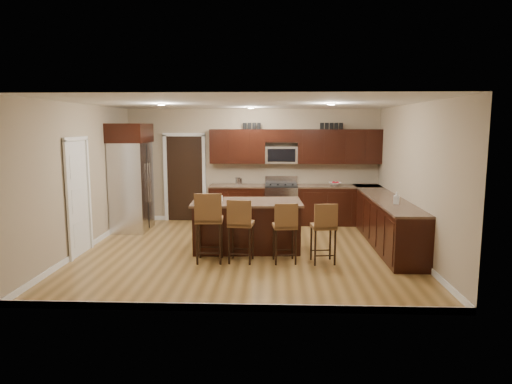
{
  "coord_description": "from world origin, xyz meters",
  "views": [
    {
      "loc": [
        0.51,
        -8.17,
        2.32
      ],
      "look_at": [
        0.17,
        0.4,
        1.06
      ],
      "focal_mm": 32.0,
      "sensor_mm": 36.0,
      "label": 1
    }
  ],
  "objects_px": {
    "range": "(281,204)",
    "stool_left": "(209,219)",
    "island": "(247,227)",
    "stool_mid": "(240,223)",
    "refrigerator": "(131,177)",
    "stool_extra": "(324,226)",
    "stool_right": "(285,226)"
  },
  "relations": [
    {
      "from": "refrigerator",
      "to": "stool_extra",
      "type": "relative_size",
      "value": 2.26
    },
    {
      "from": "range",
      "to": "stool_extra",
      "type": "height_order",
      "value": "range"
    },
    {
      "from": "range",
      "to": "stool_right",
      "type": "xyz_separation_m",
      "value": [
        0.02,
        -3.14,
        0.18
      ]
    },
    {
      "from": "stool_left",
      "to": "stool_mid",
      "type": "bearing_deg",
      "value": -2.13
    },
    {
      "from": "refrigerator",
      "to": "stool_extra",
      "type": "xyz_separation_m",
      "value": [
        3.97,
        -2.33,
        -0.55
      ]
    },
    {
      "from": "stool_left",
      "to": "stool_right",
      "type": "xyz_separation_m",
      "value": [
        1.28,
        0.01,
        -0.1
      ]
    },
    {
      "from": "stool_mid",
      "to": "refrigerator",
      "type": "height_order",
      "value": "refrigerator"
    },
    {
      "from": "stool_left",
      "to": "refrigerator",
      "type": "distance_m",
      "value": 3.14
    },
    {
      "from": "island",
      "to": "stool_right",
      "type": "height_order",
      "value": "stool_right"
    },
    {
      "from": "stool_right",
      "to": "refrigerator",
      "type": "xyz_separation_m",
      "value": [
        -3.32,
        2.33,
        0.55
      ]
    },
    {
      "from": "stool_extra",
      "to": "island",
      "type": "bearing_deg",
      "value": 141.03
    },
    {
      "from": "range",
      "to": "stool_left",
      "type": "height_order",
      "value": "stool_left"
    },
    {
      "from": "island",
      "to": "refrigerator",
      "type": "relative_size",
      "value": 0.88
    },
    {
      "from": "stool_left",
      "to": "stool_right",
      "type": "relative_size",
      "value": 1.16
    },
    {
      "from": "island",
      "to": "stool_extra",
      "type": "bearing_deg",
      "value": -35.05
    },
    {
      "from": "stool_mid",
      "to": "stool_extra",
      "type": "bearing_deg",
      "value": 5.59
    },
    {
      "from": "stool_left",
      "to": "stool_mid",
      "type": "xyz_separation_m",
      "value": [
        0.53,
        0.01,
        -0.07
      ]
    },
    {
      "from": "island",
      "to": "refrigerator",
      "type": "xyz_separation_m",
      "value": [
        -2.63,
        1.49,
        0.77
      ]
    },
    {
      "from": "stool_right",
      "to": "refrigerator",
      "type": "bearing_deg",
      "value": 137.96
    },
    {
      "from": "range",
      "to": "stool_right",
      "type": "distance_m",
      "value": 3.15
    },
    {
      "from": "range",
      "to": "stool_extra",
      "type": "xyz_separation_m",
      "value": [
        0.67,
        -3.14,
        0.18
      ]
    },
    {
      "from": "refrigerator",
      "to": "range",
      "type": "bearing_deg",
      "value": 13.74
    },
    {
      "from": "range",
      "to": "stool_right",
      "type": "bearing_deg",
      "value": -89.6
    },
    {
      "from": "island",
      "to": "stool_left",
      "type": "relative_size",
      "value": 1.72
    },
    {
      "from": "range",
      "to": "refrigerator",
      "type": "xyz_separation_m",
      "value": [
        -3.3,
        -0.81,
        0.73
      ]
    },
    {
      "from": "range",
      "to": "stool_mid",
      "type": "relative_size",
      "value": 1.01
    },
    {
      "from": "island",
      "to": "stool_right",
      "type": "relative_size",
      "value": 1.99
    },
    {
      "from": "stool_extra",
      "to": "stool_mid",
      "type": "bearing_deg",
      "value": 173.19
    },
    {
      "from": "stool_left",
      "to": "stool_right",
      "type": "distance_m",
      "value": 1.29
    },
    {
      "from": "stool_right",
      "to": "range",
      "type": "bearing_deg",
      "value": 83.45
    },
    {
      "from": "stool_left",
      "to": "stool_mid",
      "type": "height_order",
      "value": "stool_left"
    },
    {
      "from": "island",
      "to": "stool_left",
      "type": "bearing_deg",
      "value": -127.59
    }
  ]
}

